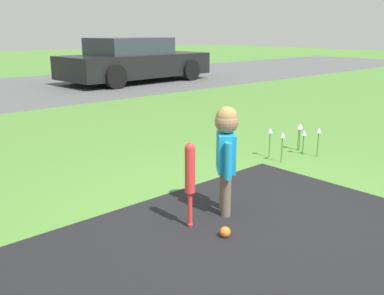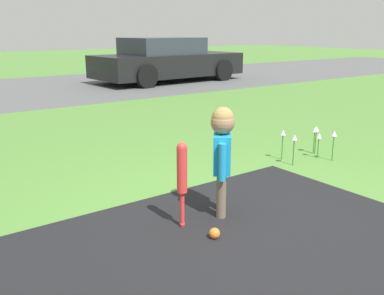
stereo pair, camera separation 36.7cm
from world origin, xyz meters
name	(u,v)px [view 1 (the left image)]	position (x,y,z in m)	size (l,w,h in m)	color
ground_plane	(252,231)	(0.00, 0.00, 0.00)	(60.00, 60.00, 0.00)	#518438
child	(226,145)	(0.09, 0.37, 0.57)	(0.26, 0.29, 0.88)	#6B5B4C
baseball_bat	(190,173)	(-0.30, 0.36, 0.43)	(0.08, 0.08, 0.66)	red
sports_ball	(225,232)	(-0.22, 0.06, 0.04)	(0.08, 0.08, 0.08)	orange
parked_car	(135,61)	(4.85, 8.45, 0.59)	(4.45, 2.11, 1.25)	black
flower_bed	(296,132)	(1.93, 0.96, 0.28)	(0.64, 0.43, 0.35)	#38702D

